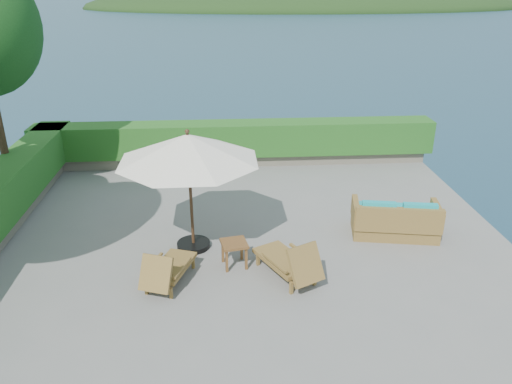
{
  "coord_description": "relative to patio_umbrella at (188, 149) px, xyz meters",
  "views": [
    {
      "loc": [
        -0.42,
        -9.35,
        5.55
      ],
      "look_at": [
        0.3,
        0.8,
        1.1
      ],
      "focal_mm": 35.0,
      "sensor_mm": 36.0,
      "label": 1
    }
  ],
  "objects": [
    {
      "name": "wicker_loveseat",
      "position": [
        4.6,
        0.22,
        -1.92
      ],
      "size": [
        2.08,
        1.31,
        0.95
      ],
      "rotation": [
        0.0,
        0.0,
        -0.18
      ],
      "color": "olive",
      "rests_on": "ground"
    },
    {
      "name": "hedge_far",
      "position": [
        1.12,
        5.23,
        -1.44
      ],
      "size": [
        12.4,
        0.9,
        1.0
      ],
      "primitive_type": "cube",
      "color": "#1B4C15",
      "rests_on": "planter_wall_far"
    },
    {
      "name": "side_table",
      "position": [
        0.88,
        -0.83,
        -1.84
      ],
      "size": [
        0.6,
        0.6,
        0.55
      ],
      "rotation": [
        0.0,
        0.0,
        0.19
      ],
      "color": "brown",
      "rests_on": "ground"
    },
    {
      "name": "patio_umbrella",
      "position": [
        0.0,
        0.0,
        0.0
      ],
      "size": [
        3.96,
        3.96,
        2.71
      ],
      "rotation": [
        0.0,
        0.0,
        0.4
      ],
      "color": "black",
      "rests_on": "ground"
    },
    {
      "name": "planter_wall_far",
      "position": [
        1.12,
        5.23,
        -2.11
      ],
      "size": [
        12.0,
        0.6,
        0.36
      ],
      "primitive_type": "cube",
      "color": "#6F6959",
      "rests_on": "ground"
    },
    {
      "name": "ocean",
      "position": [
        1.12,
        -0.37,
        -5.29
      ],
      "size": [
        600.0,
        600.0,
        0.0
      ],
      "primitive_type": "plane",
      "color": "#162F45",
      "rests_on": "ground"
    },
    {
      "name": "foundation",
      "position": [
        1.12,
        -0.37,
        -3.84
      ],
      "size": [
        12.0,
        12.0,
        3.0
      ],
      "primitive_type": "cube",
      "color": "#4C463D",
      "rests_on": "ocean"
    },
    {
      "name": "lounge_right",
      "position": [
        1.96,
        -1.38,
        -1.9
      ],
      "size": [
        1.32,
        1.72,
        0.92
      ],
      "rotation": [
        0.0,
        0.0,
        0.48
      ],
      "color": "olive",
      "rests_on": "ground"
    },
    {
      "name": "lounge_left",
      "position": [
        -0.43,
        -1.43,
        -1.94
      ],
      "size": [
        1.05,
        1.57,
        0.84
      ],
      "rotation": [
        0.0,
        0.0,
        -0.34
      ],
      "color": "olive",
      "rests_on": "ground"
    },
    {
      "name": "offshore_island",
      "position": [
        26.12,
        139.63,
        -5.29
      ],
      "size": [
        126.0,
        57.6,
        12.6
      ],
      "primitive_type": "ellipsoid",
      "color": "black",
      "rests_on": "ocean"
    },
    {
      "name": "ground",
      "position": [
        1.12,
        -0.37,
        -2.29
      ],
      "size": [
        12.0,
        12.0,
        0.0
      ],
      "primitive_type": "plane",
      "color": "slate",
      "rests_on": "ground"
    }
  ]
}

